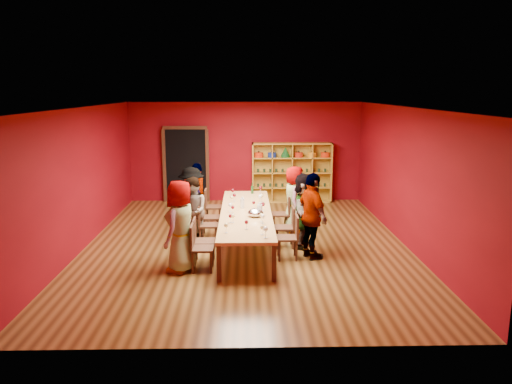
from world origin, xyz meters
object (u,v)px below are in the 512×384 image
at_px(person_left_1, 181,223).
at_px(wine_bottle, 252,190).
at_px(chair_person_left_3, 207,215).
at_px(person_right_1, 312,216).
at_px(chair_person_left_0, 198,245).
at_px(person_left_3, 192,202).
at_px(person_left_4, 198,194).
at_px(tasting_table, 246,214).
at_px(chair_person_right_1, 291,235).
at_px(chair_person_right_3, 284,212).
at_px(chair_person_left_1, 200,238).
at_px(spittoon_bowl, 255,213).
at_px(chair_person_right_2, 288,225).
at_px(shelving_unit, 292,170).
at_px(person_left_0, 181,226).
at_px(chair_person_left_4, 210,205).
at_px(person_left_2, 193,211).
at_px(person_right_2, 305,210).
at_px(person_right_3, 294,199).

xyz_separation_m(person_left_1, wine_bottle, (1.44, 3.05, 0.04)).
bearing_deg(chair_person_left_3, person_right_1, -36.97).
bearing_deg(chair_person_left_0, person_right_1, 16.09).
bearing_deg(person_left_3, person_left_4, 163.07).
relative_size(tasting_table, person_right_1, 2.56).
relative_size(chair_person_right_1, chair_person_right_3, 1.00).
distance_m(tasting_table, chair_person_left_1, 1.47).
distance_m(tasting_table, chair_person_right_3, 1.37).
xyz_separation_m(chair_person_left_1, spittoon_bowl, (1.11, 0.70, 0.33)).
bearing_deg(spittoon_bowl, chair_person_right_3, 63.66).
relative_size(chair_person_left_1, chair_person_right_2, 1.00).
xyz_separation_m(shelving_unit, chair_person_right_3, (-0.49, -3.31, -0.49)).
bearing_deg(person_right_1, chair_person_left_3, 30.83).
relative_size(person_left_0, spittoon_bowl, 5.24).
distance_m(chair_person_left_4, wine_bottle, 1.14).
xyz_separation_m(person_left_2, chair_person_right_2, (2.08, -0.24, -0.26)).
height_order(person_left_0, chair_person_right_2, person_left_0).
xyz_separation_m(chair_person_left_1, person_right_1, (2.23, 0.19, 0.38)).
height_order(chair_person_right_1, chair_person_right_2, same).
relative_size(person_left_0, person_left_3, 1.07).
relative_size(chair_person_left_1, wine_bottle, 3.19).
bearing_deg(person_left_4, person_left_1, -2.95).
relative_size(chair_person_left_0, chair_person_right_2, 1.00).
bearing_deg(person_right_2, chair_person_left_4, 67.38).
bearing_deg(person_right_1, spittoon_bowl, 43.45).
xyz_separation_m(shelving_unit, chair_person_left_1, (-2.31, -5.45, -0.49)).
distance_m(chair_person_right_3, wine_bottle, 1.23).
distance_m(chair_person_right_2, person_right_2, 0.48).
bearing_deg(spittoon_bowl, person_right_1, -24.35).
bearing_deg(chair_person_left_3, person_left_2, -110.84).
relative_size(person_right_2, person_right_3, 1.02).
height_order(person_left_1, person_right_3, person_left_1).
bearing_deg(chair_person_right_2, person_right_3, 78.29).
xyz_separation_m(chair_person_left_3, wine_bottle, (1.08, 1.18, 0.36)).
relative_size(person_left_0, wine_bottle, 6.22).
bearing_deg(chair_person_right_1, chair_person_left_4, 123.63).
bearing_deg(person_left_4, person_right_1, 40.99).
height_order(shelving_unit, person_left_1, shelving_unit).
bearing_deg(chair_person_right_2, chair_person_left_4, 132.71).
xyz_separation_m(shelving_unit, person_left_1, (-2.67, -5.45, -0.17)).
height_order(tasting_table, person_left_0, person_left_0).
relative_size(shelving_unit, person_left_4, 1.54).
bearing_deg(chair_person_left_0, person_left_1, 128.86).
bearing_deg(chair_person_right_3, person_left_3, -172.95).
bearing_deg(chair_person_right_1, person_left_3, 142.18).
xyz_separation_m(chair_person_left_0, wine_bottle, (1.08, 3.50, 0.36)).
bearing_deg(chair_person_left_3, person_right_3, 7.39).
xyz_separation_m(chair_person_left_0, person_right_2, (2.17, 1.41, 0.32)).
height_order(tasting_table, person_right_3, person_right_3).
relative_size(shelving_unit, person_right_2, 1.47).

